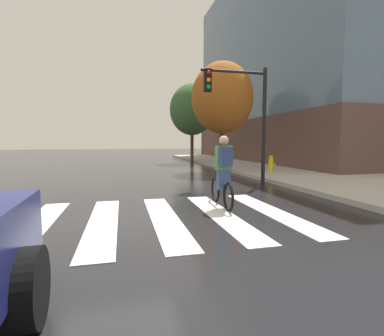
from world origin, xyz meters
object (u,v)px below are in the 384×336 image
at_px(cyclist, 223,172).
at_px(traffic_light_near, 243,105).
at_px(fire_hydrant, 271,164).
at_px(street_tree_mid, 192,110).
at_px(street_tree_near, 222,98).

bearing_deg(cyclist, traffic_light_near, 59.56).
relative_size(traffic_light_near, fire_hydrant, 5.38).
relative_size(cyclist, street_tree_mid, 0.30).
relative_size(cyclist, fire_hydrant, 2.19).
bearing_deg(fire_hydrant, street_tree_mid, 100.68).
distance_m(street_tree_near, street_tree_mid, 6.56).
bearing_deg(cyclist, street_tree_mid, 79.05).
bearing_deg(traffic_light_near, fire_hydrant, 43.32).
distance_m(fire_hydrant, street_tree_near, 4.22).
bearing_deg(street_tree_mid, traffic_light_near, -94.25).
xyz_separation_m(cyclist, street_tree_near, (2.75, 7.76, 2.94)).
relative_size(traffic_light_near, street_tree_mid, 0.72).
distance_m(traffic_light_near, street_tree_mid, 11.08).
distance_m(cyclist, street_tree_mid, 14.90).
bearing_deg(cyclist, fire_hydrant, 51.97).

